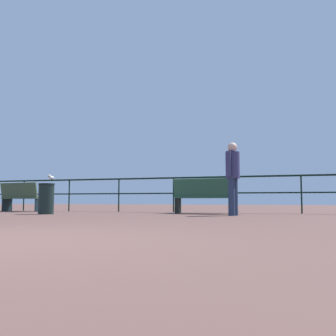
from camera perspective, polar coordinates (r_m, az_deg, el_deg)
The scene contains 6 objects.
pier_railing at distance 11.76m, azimuth 5.27°, elevation -2.72°, with size 21.07×0.05×1.11m.
bench_far_left at distance 13.72m, azimuth -21.19°, elevation -3.93°, with size 1.57×0.77×0.97m.
bench_near_left at distance 10.83m, azimuth 5.50°, elevation -3.96°, with size 1.80×0.77×0.99m.
person_by_bench at distance 9.55m, azimuth 9.71°, elevation -0.81°, with size 0.35×0.57×1.82m.
seagull_on_rail at distance 14.10m, azimuth -17.16°, elevation -1.36°, with size 0.18×0.38×0.18m.
trash_bin at distance 10.88m, azimuth -17.85°, elevation -4.41°, with size 0.44×0.44×0.84m.
Camera 1 is at (2.71, -2.70, 0.38)m, focal length 40.54 mm.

